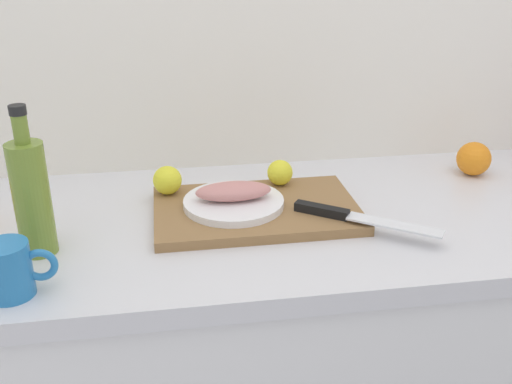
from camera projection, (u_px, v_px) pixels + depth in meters
back_wall at (295, 17)px, 1.39m from camera, size 3.20×0.05×2.50m
kitchen_counter at (316, 382)px, 1.41m from camera, size 2.00×0.60×0.90m
cutting_board at (256, 210)px, 1.22m from camera, size 0.41×0.27×0.02m
white_plate at (234, 203)px, 1.21m from camera, size 0.20×0.20×0.01m
fish_fillet at (233, 191)px, 1.20m from camera, size 0.15×0.07×0.04m
chef_knife at (348, 215)px, 1.15m from camera, size 0.25×0.19×0.02m
lemon_0 at (280, 173)px, 1.30m from camera, size 0.06×0.06×0.06m
lemon_1 at (167, 180)px, 1.26m from camera, size 0.06×0.06×0.06m
olive_oil_bottle at (32, 196)px, 1.03m from camera, size 0.06×0.06×0.27m
coffee_mug_0 at (10, 270)px, 0.93m from camera, size 0.11×0.07×0.09m
orange_1 at (474, 159)px, 1.41m from camera, size 0.08×0.08×0.08m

